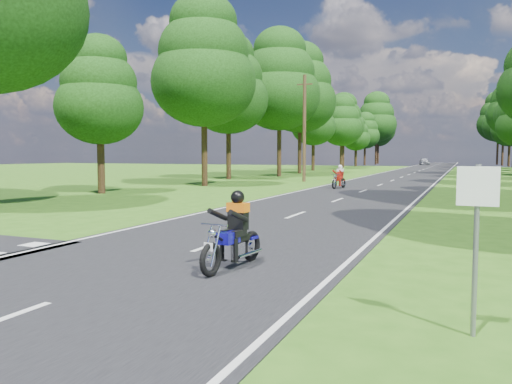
% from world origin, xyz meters
% --- Properties ---
extents(ground, '(160.00, 160.00, 0.00)m').
position_xyz_m(ground, '(0.00, 0.00, 0.00)').
color(ground, '#2D5B14').
rests_on(ground, ground).
extents(main_road, '(7.00, 140.00, 0.02)m').
position_xyz_m(main_road, '(0.00, 50.00, 0.01)').
color(main_road, black).
rests_on(main_road, ground).
extents(road_markings, '(7.40, 140.00, 0.01)m').
position_xyz_m(road_markings, '(-0.14, 48.13, 0.02)').
color(road_markings, silver).
rests_on(road_markings, main_road).
extents(treeline, '(40.00, 115.35, 14.78)m').
position_xyz_m(treeline, '(1.43, 60.06, 8.25)').
color(treeline, black).
rests_on(treeline, ground).
extents(telegraph_pole, '(1.20, 0.26, 8.00)m').
position_xyz_m(telegraph_pole, '(-6.00, 28.00, 4.07)').
color(telegraph_pole, '#382616').
rests_on(telegraph_pole, ground).
extents(road_sign, '(0.45, 0.07, 2.00)m').
position_xyz_m(road_sign, '(5.50, -2.01, 1.34)').
color(road_sign, slate).
rests_on(road_sign, ground).
extents(rider_near_blue, '(0.74, 1.76, 1.43)m').
position_xyz_m(rider_near_blue, '(1.46, -0.05, 0.73)').
color(rider_near_blue, '#110C8D').
rests_on(rider_near_blue, main_road).
extents(rider_far_red, '(0.82, 1.78, 1.43)m').
position_xyz_m(rider_far_red, '(-1.76, 21.53, 0.74)').
color(rider_far_red, '#A3180C').
rests_on(rider_far_red, main_road).
extents(distant_car, '(2.39, 4.26, 1.37)m').
position_xyz_m(distant_car, '(-2.02, 90.00, 0.70)').
color(distant_car, '#ADAFB4').
rests_on(distant_car, main_road).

